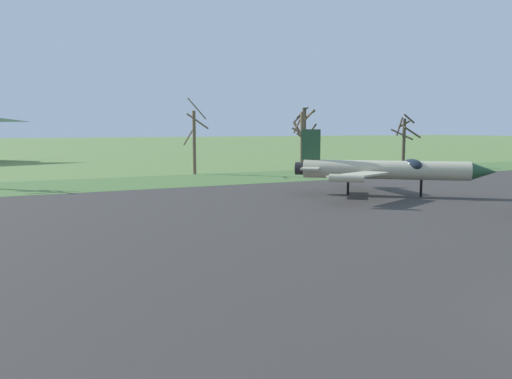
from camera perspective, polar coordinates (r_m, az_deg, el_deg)
asphalt_apron at (r=25.97m, az=8.37°, el=-5.05°), size 83.82×45.67×0.05m
grass_verge_strip at (r=52.14m, az=-9.64°, el=0.91°), size 143.82×12.00×0.06m
jet_fighter_rear_center at (r=41.29m, az=14.35°, el=2.19°), size 13.91×13.16×5.27m
bare_tree_left_of_center at (r=59.98m, az=-6.91°, el=5.61°), size 2.64×2.62×8.78m
bare_tree_center at (r=63.06m, az=5.23°, el=5.67°), size 3.14×3.12×7.66m
bare_tree_right_of_center at (r=66.43m, az=5.32°, el=5.99°), size 2.90×2.76×8.13m
bare_tree_far_right at (r=74.17m, az=16.25°, el=5.58°), size 3.88×3.40×7.33m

